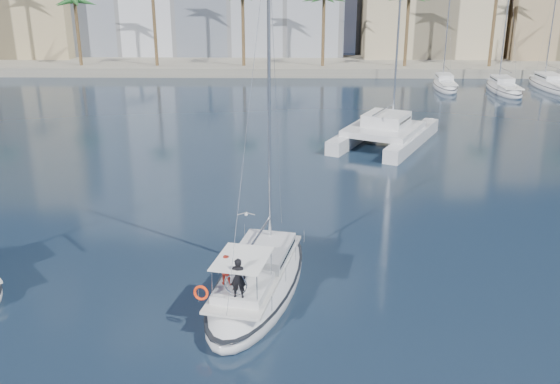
{
  "coord_description": "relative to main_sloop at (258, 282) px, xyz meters",
  "views": [
    {
      "loc": [
        1.15,
        -29.08,
        13.91
      ],
      "look_at": [
        0.65,
        1.5,
        2.85
      ],
      "focal_mm": 40.0,
      "sensor_mm": 36.0,
      "label": 1
    }
  ],
  "objects": [
    {
      "name": "moored_yacht_a",
      "position": [
        20.26,
        50.99,
        -0.51
      ],
      "size": [
        3.37,
        9.52,
        11.9
      ],
      "primitive_type": null,
      "rotation": [
        0.0,
        0.0,
        -0.07
      ],
      "color": "silver",
      "rests_on": "ground"
    },
    {
      "name": "moored_yacht_c",
      "position": [
        33.26,
        50.99,
        -0.51
      ],
      "size": [
        3.98,
        12.33,
        15.54
      ],
      "primitive_type": null,
      "rotation": [
        0.0,
        0.0,
        0.03
      ],
      "color": "silver",
      "rests_on": "ground"
    },
    {
      "name": "quay",
      "position": [
        0.26,
        64.99,
        0.09
      ],
      "size": [
        120.0,
        14.0,
        1.2
      ],
      "primitive_type": "cube",
      "color": "gray",
      "rests_on": "ground"
    },
    {
      "name": "ground",
      "position": [
        0.26,
        3.99,
        -0.51
      ],
      "size": [
        160.0,
        160.0,
        0.0
      ],
      "primitive_type": "plane",
      "color": "black",
      "rests_on": "ground"
    },
    {
      "name": "moored_yacht_b",
      "position": [
        26.76,
        48.99,
        -0.51
      ],
      "size": [
        3.32,
        10.83,
        13.72
      ],
      "primitive_type": null,
      "rotation": [
        0.0,
        0.0,
        -0.02
      ],
      "color": "silver",
      "rests_on": "ground"
    },
    {
      "name": "main_sloop",
      "position": [
        0.0,
        0.0,
        0.0
      ],
      "size": [
        5.67,
        11.36,
        16.15
      ],
      "rotation": [
        0.0,
        0.0,
        -0.21
      ],
      "color": "silver",
      "rests_on": "ground"
    },
    {
      "name": "catamaran",
      "position": [
        9.36,
        25.66,
        0.63
      ],
      "size": [
        10.57,
        13.2,
        17.24
      ],
      "rotation": [
        0.0,
        0.0,
        -0.46
      ],
      "color": "silver",
      "rests_on": "ground"
    },
    {
      "name": "seagull",
      "position": [
        -0.98,
        6.85,
        0.53
      ],
      "size": [
        0.97,
        0.42,
        0.18
      ],
      "color": "silver",
      "rests_on": "ground"
    }
  ]
}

